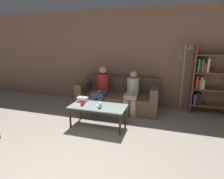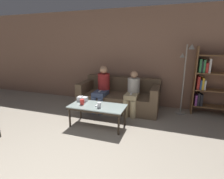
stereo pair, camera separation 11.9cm
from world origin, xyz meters
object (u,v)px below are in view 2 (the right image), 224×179
object	(u,v)px
coffee_table	(97,108)
standing_lamp	(185,72)
cup_near_right	(99,105)
seated_person_mid_left	(133,92)
cup_near_left	(82,102)
seated_person_left_end	(102,87)
bookshelf	(208,82)
tissue_box	(82,99)
game_remote	(97,105)
couch	(119,97)

from	to	relation	value
coffee_table	standing_lamp	size ratio (longest dim) A/B	0.69
cup_near_right	seated_person_mid_left	xyz separation A→B (m)	(0.45, 1.03, 0.05)
cup_near_left	cup_near_right	world-z (taller)	cup_near_left
seated_person_mid_left	seated_person_left_end	bearing A→B (deg)	179.92
bookshelf	seated_person_mid_left	distance (m)	1.81
cup_near_right	tissue_box	size ratio (longest dim) A/B	0.48
cup_near_right	game_remote	size ratio (longest dim) A/B	0.71
coffee_table	standing_lamp	distance (m)	2.24
cup_near_left	tissue_box	world-z (taller)	tissue_box
cup_near_left	game_remote	size ratio (longest dim) A/B	0.76
couch	seated_person_left_end	distance (m)	0.54
coffee_table	seated_person_mid_left	xyz separation A→B (m)	(0.53, 0.94, 0.14)
cup_near_left	bookshelf	world-z (taller)	bookshelf
cup_near_right	game_remote	distance (m)	0.13
tissue_box	bookshelf	bearing A→B (deg)	26.14
seated_person_left_end	standing_lamp	bearing A→B (deg)	11.15
cup_near_right	seated_person_mid_left	bearing A→B (deg)	66.58
standing_lamp	seated_person_left_end	distance (m)	2.05
cup_near_left	seated_person_mid_left	distance (m)	1.30
couch	coffee_table	size ratio (longest dim) A/B	1.77
coffee_table	tissue_box	distance (m)	0.47
couch	cup_near_left	distance (m)	1.30
coffee_table	seated_person_left_end	xyz separation A→B (m)	(-0.27, 0.94, 0.19)
couch	coffee_table	bearing A→B (deg)	-96.37
bookshelf	seated_person_left_end	xyz separation A→B (m)	(-2.51, -0.53, -0.22)
tissue_box	seated_person_left_end	world-z (taller)	seated_person_left_end
tissue_box	cup_near_left	bearing A→B (deg)	-63.64
game_remote	seated_person_left_end	xyz separation A→B (m)	(-0.27, 0.94, 0.14)
cup_near_left	seated_person_left_end	xyz separation A→B (m)	(0.06, 0.98, 0.09)
bookshelf	seated_person_left_end	world-z (taller)	bookshelf
tissue_box	standing_lamp	distance (m)	2.48
couch	cup_near_right	xyz separation A→B (m)	(-0.05, -1.25, 0.20)
standing_lamp	seated_person_mid_left	bearing A→B (deg)	-161.61
cup_near_left	tissue_box	xyz separation A→B (m)	(-0.10, 0.20, -0.01)
game_remote	standing_lamp	world-z (taller)	standing_lamp
tissue_box	seated_person_left_end	size ratio (longest dim) A/B	0.19
seated_person_mid_left	cup_near_left	bearing A→B (deg)	-131.38
coffee_table	cup_near_right	xyz separation A→B (m)	(0.08, -0.09, 0.10)
cup_near_left	standing_lamp	size ratio (longest dim) A/B	0.07
couch	game_remote	xyz separation A→B (m)	(-0.13, -1.16, 0.16)
cup_near_right	couch	bearing A→B (deg)	87.84
tissue_box	game_remote	bearing A→B (deg)	-20.27
couch	seated_person_left_end	xyz separation A→B (m)	(-0.40, -0.22, 0.30)
cup_near_left	game_remote	distance (m)	0.34
seated_person_left_end	seated_person_mid_left	size ratio (longest dim) A/B	1.09
cup_near_left	standing_lamp	xyz separation A→B (m)	(2.03, 1.36, 0.53)
tissue_box	seated_person_mid_left	world-z (taller)	seated_person_mid_left
seated_person_left_end	bookshelf	bearing A→B (deg)	11.94
coffee_table	cup_near_left	xyz separation A→B (m)	(-0.33, -0.04, 0.10)
couch	coffee_table	xyz separation A→B (m)	(-0.13, -1.16, 0.11)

